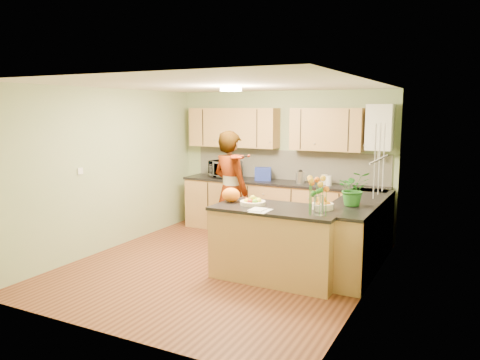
% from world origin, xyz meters
% --- Properties ---
extents(floor, '(4.50, 4.50, 0.00)m').
position_xyz_m(floor, '(0.00, 0.00, 0.00)').
color(floor, '#542918').
rests_on(floor, ground).
extents(ceiling, '(4.00, 4.50, 0.02)m').
position_xyz_m(ceiling, '(0.00, 0.00, 2.50)').
color(ceiling, silver).
rests_on(ceiling, wall_back).
extents(wall_back, '(4.00, 0.02, 2.50)m').
position_xyz_m(wall_back, '(0.00, 2.25, 1.25)').
color(wall_back, '#93AD7B').
rests_on(wall_back, floor).
extents(wall_front, '(4.00, 0.02, 2.50)m').
position_xyz_m(wall_front, '(0.00, -2.25, 1.25)').
color(wall_front, '#93AD7B').
rests_on(wall_front, floor).
extents(wall_left, '(0.02, 4.50, 2.50)m').
position_xyz_m(wall_left, '(-2.00, 0.00, 1.25)').
color(wall_left, '#93AD7B').
rests_on(wall_left, floor).
extents(wall_right, '(0.02, 4.50, 2.50)m').
position_xyz_m(wall_right, '(2.00, 0.00, 1.25)').
color(wall_right, '#93AD7B').
rests_on(wall_right, floor).
extents(back_counter, '(3.64, 0.62, 0.94)m').
position_xyz_m(back_counter, '(0.10, 1.95, 0.47)').
color(back_counter, '#A17640').
rests_on(back_counter, floor).
extents(right_counter, '(0.62, 2.24, 0.94)m').
position_xyz_m(right_counter, '(1.70, 0.85, 0.47)').
color(right_counter, '#A17640').
rests_on(right_counter, floor).
extents(splashback, '(3.60, 0.02, 0.52)m').
position_xyz_m(splashback, '(0.10, 2.23, 1.20)').
color(splashback, beige).
rests_on(splashback, back_counter).
extents(upper_cabinets, '(3.20, 0.34, 0.70)m').
position_xyz_m(upper_cabinets, '(-0.18, 2.08, 1.85)').
color(upper_cabinets, '#A17640').
rests_on(upper_cabinets, wall_back).
extents(boiler, '(0.40, 0.30, 0.86)m').
position_xyz_m(boiler, '(1.70, 2.09, 1.90)').
color(boiler, white).
rests_on(boiler, wall_back).
extents(window_right, '(0.01, 1.30, 1.05)m').
position_xyz_m(window_right, '(1.99, 0.60, 1.55)').
color(window_right, white).
rests_on(window_right, wall_right).
extents(light_switch, '(0.02, 0.09, 0.09)m').
position_xyz_m(light_switch, '(-1.99, -0.60, 1.30)').
color(light_switch, white).
rests_on(light_switch, wall_left).
extents(ceiling_lamp, '(0.30, 0.30, 0.07)m').
position_xyz_m(ceiling_lamp, '(0.00, 0.30, 2.46)').
color(ceiling_lamp, '#FFEABF').
rests_on(ceiling_lamp, ceiling).
extents(peninsula_island, '(1.64, 0.84, 0.94)m').
position_xyz_m(peninsula_island, '(0.86, -0.06, 0.47)').
color(peninsula_island, '#A17640').
rests_on(peninsula_island, floor).
extents(fruit_dish, '(0.33, 0.33, 0.12)m').
position_xyz_m(fruit_dish, '(0.51, -0.06, 0.99)').
color(fruit_dish, '#F6E4C5').
rests_on(fruit_dish, peninsula_island).
extents(orange_bowl, '(0.26, 0.26, 0.15)m').
position_xyz_m(orange_bowl, '(1.41, 0.09, 1.01)').
color(orange_bowl, '#F6E4C5').
rests_on(orange_bowl, peninsula_island).
extents(flower_vase, '(0.28, 0.28, 0.51)m').
position_xyz_m(flower_vase, '(1.46, -0.24, 1.28)').
color(flower_vase, silver).
rests_on(flower_vase, peninsula_island).
extents(orange_bag, '(0.29, 0.26, 0.19)m').
position_xyz_m(orange_bag, '(0.16, -0.01, 1.04)').
color(orange_bag, orange).
rests_on(orange_bag, peninsula_island).
extents(papers, '(0.22, 0.29, 0.01)m').
position_xyz_m(papers, '(0.76, -0.36, 0.95)').
color(papers, white).
rests_on(papers, peninsula_island).
extents(violinist, '(0.79, 0.65, 1.86)m').
position_xyz_m(violinist, '(-0.26, 0.77, 0.93)').
color(violinist, tan).
rests_on(violinist, floor).
extents(violin, '(0.58, 0.50, 0.15)m').
position_xyz_m(violin, '(-0.06, 0.55, 1.49)').
color(violin, '#521305').
rests_on(violin, violinist).
extents(microwave, '(0.64, 0.53, 0.30)m').
position_xyz_m(microwave, '(-1.02, 1.97, 1.09)').
color(microwave, white).
rests_on(microwave, back_counter).
extents(blue_box, '(0.34, 0.29, 0.23)m').
position_xyz_m(blue_box, '(-0.25, 1.96, 1.05)').
color(blue_box, navy).
rests_on(blue_box, back_counter).
extents(kettle, '(0.15, 0.15, 0.27)m').
position_xyz_m(kettle, '(0.46, 1.92, 1.05)').
color(kettle, silver).
rests_on(kettle, back_counter).
extents(jar_cream, '(0.13, 0.13, 0.16)m').
position_xyz_m(jar_cream, '(0.86, 2.00, 1.02)').
color(jar_cream, '#F6E4C5').
rests_on(jar_cream, back_counter).
extents(jar_white, '(0.13, 0.13, 0.16)m').
position_xyz_m(jar_white, '(0.95, 1.92, 1.02)').
color(jar_white, white).
rests_on(jar_white, back_counter).
extents(potted_plant, '(0.52, 0.49, 0.45)m').
position_xyz_m(potted_plant, '(1.70, 0.48, 1.17)').
color(potted_plant, '#2B7627').
rests_on(potted_plant, right_counter).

